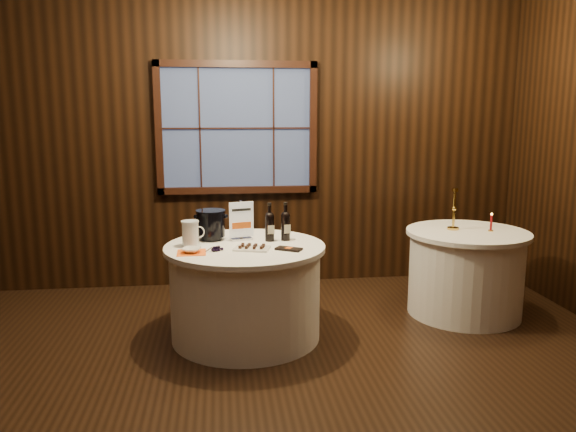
{
  "coord_description": "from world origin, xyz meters",
  "views": [
    {
      "loc": [
        -0.19,
        -3.36,
        1.81
      ],
      "look_at": [
        0.33,
        0.9,
        1.02
      ],
      "focal_mm": 35.0,
      "sensor_mm": 36.0,
      "label": 1
    }
  ],
  "objects": [
    {
      "name": "chocolate_box",
      "position": [
        0.33,
        0.8,
        0.78
      ],
      "size": [
        0.22,
        0.19,
        0.02
      ],
      "primitive_type": "cube",
      "rotation": [
        0.0,
        0.0,
        -0.55
      ],
      "color": "black",
      "rests_on": "main_table"
    },
    {
      "name": "port_bottle_left",
      "position": [
        0.21,
        1.12,
        0.91
      ],
      "size": [
        0.08,
        0.08,
        0.32
      ],
      "rotation": [
        0.0,
        0.0,
        0.26
      ],
      "color": "black",
      "rests_on": "main_table"
    },
    {
      "name": "chocolate_plate",
      "position": [
        0.05,
        0.85,
        0.79
      ],
      "size": [
        0.31,
        0.24,
        0.04
      ],
      "rotation": [
        0.0,
        0.0,
        -0.28
      ],
      "color": "white",
      "rests_on": "main_table"
    },
    {
      "name": "sign_stand",
      "position": [
        -0.02,
        1.18,
        0.88
      ],
      "size": [
        0.2,
        0.14,
        0.33
      ],
      "rotation": [
        0.0,
        0.0,
        0.26
      ],
      "color": "silver",
      "rests_on": "main_table"
    },
    {
      "name": "side_table",
      "position": [
        2.0,
        1.3,
        0.39
      ],
      "size": [
        1.08,
        1.08,
        0.77
      ],
      "color": "white",
      "rests_on": "ground"
    },
    {
      "name": "red_candle",
      "position": [
        2.19,
        1.26,
        0.84
      ],
      "size": [
        0.04,
        0.04,
        0.17
      ],
      "color": "gold",
      "rests_on": "side_table"
    },
    {
      "name": "cracker_bowl",
      "position": [
        -0.41,
        0.8,
        0.79
      ],
      "size": [
        0.17,
        0.17,
        0.03
      ],
      "primitive_type": "imported",
      "rotation": [
        0.0,
        0.0,
        -0.26
      ],
      "color": "white",
      "rests_on": "orange_napkin"
    },
    {
      "name": "main_table",
      "position": [
        0.0,
        1.0,
        0.39
      ],
      "size": [
        1.28,
        1.28,
        0.77
      ],
      "color": "white",
      "rests_on": "ground"
    },
    {
      "name": "ice_bucket",
      "position": [
        -0.27,
        1.23,
        0.9
      ],
      "size": [
        0.24,
        0.24,
        0.25
      ],
      "color": "black",
      "rests_on": "main_table"
    },
    {
      "name": "brass_candlestick",
      "position": [
        1.89,
        1.38,
        0.91
      ],
      "size": [
        0.11,
        0.11,
        0.38
      ],
      "color": "gold",
      "rests_on": "side_table"
    },
    {
      "name": "glass_pitcher",
      "position": [
        -0.43,
        1.03,
        0.87
      ],
      "size": [
        0.19,
        0.14,
        0.2
      ],
      "rotation": [
        0.0,
        0.0,
        0.26
      ],
      "color": "silver",
      "rests_on": "main_table"
    },
    {
      "name": "grape_bunch",
      "position": [
        -0.22,
        0.82,
        0.79
      ],
      "size": [
        0.16,
        0.09,
        0.04
      ],
      "rotation": [
        0.0,
        0.0,
        0.36
      ],
      "color": "black",
      "rests_on": "main_table"
    },
    {
      "name": "port_bottle_right",
      "position": [
        0.34,
        1.13,
        0.91
      ],
      "size": [
        0.08,
        0.09,
        0.32
      ],
      "rotation": [
        0.0,
        0.0,
        0.31
      ],
      "color": "black",
      "rests_on": "main_table"
    },
    {
      "name": "orange_napkin",
      "position": [
        -0.41,
        0.8,
        0.77
      ],
      "size": [
        0.22,
        0.22,
        0.0
      ],
      "primitive_type": "cube",
      "rotation": [
        0.0,
        0.0,
        0.02
      ],
      "color": "#FF6115",
      "rests_on": "main_table"
    },
    {
      "name": "back_wall",
      "position": [
        0.0,
        2.48,
        1.54
      ],
      "size": [
        6.0,
        0.1,
        3.0
      ],
      "color": "black",
      "rests_on": "ground"
    },
    {
      "name": "ground",
      "position": [
        0.0,
        0.0,
        0.0
      ],
      "size": [
        6.0,
        6.0,
        0.0
      ],
      "primitive_type": "plane",
      "color": "black",
      "rests_on": "ground"
    }
  ]
}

